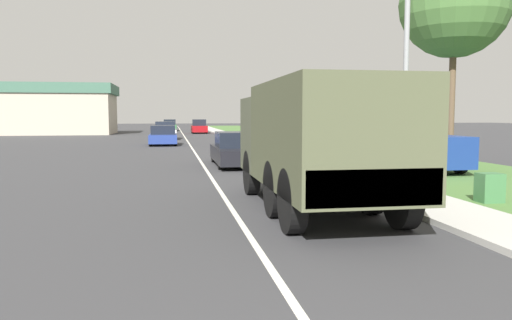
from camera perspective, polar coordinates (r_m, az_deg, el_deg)
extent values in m
plane|color=#38383A|center=(40.81, -7.82, 2.13)|extent=(180.00, 180.00, 0.00)
cube|color=silver|center=(40.81, -7.82, 2.13)|extent=(0.12, 120.00, 0.00)
cube|color=beige|center=(41.20, -1.55, 2.29)|extent=(1.80, 120.00, 0.12)
cube|color=#4C7538|center=(42.05, 4.40, 2.26)|extent=(7.00, 120.00, 0.02)
cube|color=#474C38|center=(13.49, 3.81, 2.93)|extent=(2.39, 1.89, 1.94)
cube|color=#4C5138|center=(10.23, 8.24, 2.84)|extent=(2.39, 4.87, 2.17)
cube|color=#474C38|center=(8.07, 13.40, -3.10)|extent=(2.27, 0.10, 0.60)
cube|color=red|center=(7.72, 7.34, -1.88)|extent=(0.12, 0.06, 0.12)
cube|color=red|center=(8.42, 19.11, -1.54)|extent=(0.12, 0.06, 0.12)
cylinder|color=black|center=(13.27, -0.52, -1.43)|extent=(0.30, 1.17, 1.17)
cylinder|color=black|center=(13.76, 8.12, -1.25)|extent=(0.30, 1.17, 1.17)
cylinder|color=black|center=(8.89, 4.13, -4.69)|extent=(0.30, 1.17, 1.17)
cylinder|color=black|center=(9.61, 16.38, -4.15)|extent=(0.30, 1.17, 1.17)
cylinder|color=black|center=(10.30, 2.19, -3.33)|extent=(0.30, 1.17, 1.17)
cylinder|color=black|center=(10.92, 13.01, -2.98)|extent=(0.30, 1.17, 1.17)
cube|color=black|center=(21.00, -2.17, 0.68)|extent=(1.89, 4.89, 0.59)
cube|color=black|center=(21.06, -2.21, 2.36)|extent=(1.67, 2.20, 0.63)
cylinder|color=black|center=(22.47, -4.84, 0.56)|extent=(0.20, 0.64, 0.64)
cylinder|color=black|center=(22.68, -0.57, 0.62)|extent=(0.20, 0.64, 0.64)
cylinder|color=black|center=(19.36, -4.05, -0.16)|extent=(0.20, 0.64, 0.64)
cylinder|color=black|center=(19.60, 0.88, -0.09)|extent=(0.20, 0.64, 0.64)
cube|color=navy|center=(35.86, -10.57, 2.44)|extent=(1.90, 3.94, 0.59)
cube|color=black|center=(35.92, -10.58, 3.41)|extent=(1.68, 1.77, 0.63)
cylinder|color=black|center=(37.15, -11.85, 2.27)|extent=(0.20, 0.64, 0.64)
cylinder|color=black|center=(37.12, -9.22, 2.31)|extent=(0.20, 0.64, 0.64)
cylinder|color=black|center=(34.63, -12.00, 2.07)|extent=(0.20, 0.64, 0.64)
cylinder|color=black|center=(34.60, -9.18, 2.11)|extent=(0.20, 0.64, 0.64)
cube|color=silver|center=(44.78, -10.31, 3.02)|extent=(1.91, 4.44, 0.68)
cube|color=black|center=(44.85, -10.33, 3.90)|extent=(1.68, 2.00, 0.70)
cylinder|color=black|center=(46.22, -11.35, 2.82)|extent=(0.20, 0.64, 0.64)
cylinder|color=black|center=(46.20, -9.23, 2.85)|extent=(0.20, 0.64, 0.64)
cylinder|color=black|center=(43.38, -11.46, 2.67)|extent=(0.20, 0.64, 0.64)
cylinder|color=black|center=(43.36, -9.20, 2.71)|extent=(0.20, 0.64, 0.64)
cube|color=maroon|center=(59.02, -6.52, 3.57)|extent=(1.75, 4.26, 0.72)
cube|color=black|center=(59.09, -6.53, 4.28)|extent=(1.54, 1.92, 0.73)
cylinder|color=black|center=(60.35, -7.32, 3.39)|extent=(0.20, 0.64, 0.64)
cylinder|color=black|center=(60.43, -5.85, 3.41)|extent=(0.20, 0.64, 0.64)
cylinder|color=black|center=(57.62, -7.21, 3.31)|extent=(0.20, 0.64, 0.64)
cylinder|color=black|center=(57.71, -5.67, 3.33)|extent=(0.20, 0.64, 0.64)
cube|color=#336B3D|center=(69.07, -9.83, 3.73)|extent=(1.77, 4.84, 0.67)
cube|color=black|center=(69.16, -9.84, 4.30)|extent=(1.56, 2.18, 0.70)
cylinder|color=black|center=(70.63, -10.46, 3.60)|extent=(0.20, 0.64, 0.64)
cylinder|color=black|center=(70.63, -9.19, 3.62)|extent=(0.20, 0.64, 0.64)
cylinder|color=black|center=(67.54, -10.50, 3.53)|extent=(0.20, 0.64, 0.64)
cylinder|color=black|center=(67.53, -9.16, 3.55)|extent=(0.20, 0.64, 0.64)
cube|color=navy|center=(20.31, 17.67, 1.06)|extent=(1.96, 5.27, 1.00)
cube|color=black|center=(21.64, 15.87, 3.62)|extent=(1.80, 2.21, 0.72)
cube|color=navy|center=(19.30, 19.23, 2.48)|extent=(1.96, 3.06, 0.12)
cylinder|color=black|center=(21.54, 13.49, 0.46)|extent=(0.24, 0.76, 0.76)
cylinder|color=black|center=(22.27, 17.56, 0.51)|extent=(0.24, 0.76, 0.76)
cylinder|color=black|center=(18.40, 17.75, -0.42)|extent=(0.24, 0.76, 0.76)
cylinder|color=black|center=(19.25, 22.30, -0.32)|extent=(0.24, 0.76, 0.76)
cylinder|color=gray|center=(13.77, 16.73, 9.25)|extent=(0.14, 0.14, 6.04)
cylinder|color=brown|center=(20.94, 21.44, 6.23)|extent=(0.26, 0.26, 5.22)
sphere|color=#477038|center=(21.37, 21.78, 16.37)|extent=(4.19, 4.19, 4.19)
cube|color=#3D7042|center=(13.22, 25.14, -2.88)|extent=(0.55, 0.45, 0.70)
cube|color=#B2A893|center=(60.94, -23.32, 4.82)|extent=(15.54, 8.71, 4.44)
cube|color=#3D6651|center=(61.01, -23.41, 7.42)|extent=(16.17, 9.06, 1.11)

